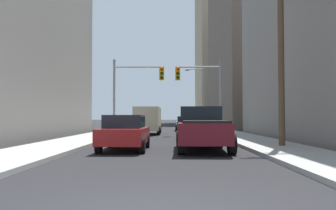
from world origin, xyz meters
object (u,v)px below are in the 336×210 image
cargo_van_beige (148,119)px  traffic_signal_near_left (136,84)px  traffic_signal_near_right (201,84)px  sedan_blue (195,128)px  pickup_truck_maroon (202,129)px  sedan_red (125,132)px  sedan_green (185,124)px

cargo_van_beige → traffic_signal_near_left: (-0.81, -2.07, 2.77)m
traffic_signal_near_right → sedan_blue: bearing=-97.8°
pickup_truck_maroon → sedan_red: size_ratio=1.29×
cargo_van_beige → traffic_signal_near_left: traffic_signal_near_left is taller
sedan_green → cargo_van_beige: bearing=-116.5°
traffic_signal_near_left → sedan_green: bearing=64.6°
cargo_van_beige → traffic_signal_near_right: size_ratio=0.87×
pickup_truck_maroon → traffic_signal_near_left: traffic_signal_near_left is taller
sedan_red → traffic_signal_near_right: traffic_signal_near_right is taller
sedan_red → traffic_signal_near_left: traffic_signal_near_left is taller
traffic_signal_near_left → traffic_signal_near_right: (5.12, -0.00, -0.02)m
sedan_green → traffic_signal_near_left: traffic_signal_near_left is taller
cargo_van_beige → pickup_truck_maroon: bearing=-77.1°
cargo_van_beige → sedan_green: size_ratio=1.23×
sedan_blue → sedan_green: same height
pickup_truck_maroon → sedan_blue: pickup_truck_maroon is taller
pickup_truck_maroon → sedan_red: bearing=-178.1°
sedan_red → sedan_green: same height
sedan_blue → traffic_signal_near_left: bearing=124.2°
sedan_red → traffic_signal_near_left: size_ratio=0.71×
sedan_blue → sedan_green: bearing=90.3°
pickup_truck_maroon → traffic_signal_near_right: bearing=85.5°
sedan_red → sedan_green: 21.70m
sedan_blue → sedan_green: (-0.08, 15.09, 0.00)m
sedan_blue → traffic_signal_near_right: traffic_signal_near_right is taller
pickup_truck_maroon → sedan_blue: size_ratio=1.28×
cargo_van_beige → traffic_signal_near_right: 5.51m
sedan_red → traffic_signal_near_right: size_ratio=0.71×
traffic_signal_near_left → traffic_signal_near_right: 5.12m
pickup_truck_maroon → cargo_van_beige: cargo_van_beige is taller
cargo_van_beige → sedan_green: (3.37, 6.76, -0.52)m
cargo_van_beige → traffic_signal_near_right: bearing=-25.7°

